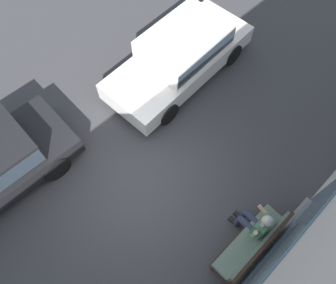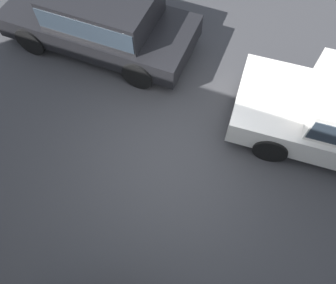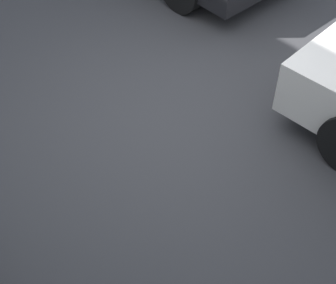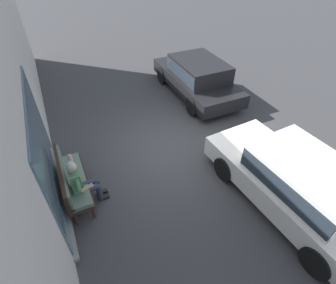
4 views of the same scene
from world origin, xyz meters
name	(u,v)px [view 2 (image 2 of 4)]	position (x,y,z in m)	size (l,w,h in m)	color
ground_plane	(173,159)	(0.00, 0.00, 0.00)	(60.00, 60.00, 0.00)	#38383A
parked_car_mid	(101,17)	(2.52, -2.28, 0.76)	(4.23, 1.92, 1.37)	black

